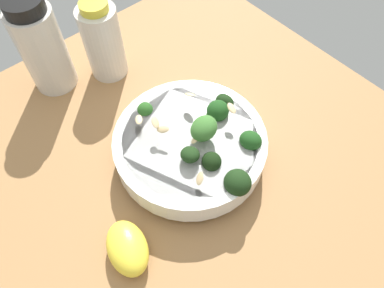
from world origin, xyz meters
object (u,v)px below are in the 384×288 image
object	(u,v)px
bottle_tall	(42,46)
bottle_short	(103,41)
bowl_of_broccoli	(194,146)
lemon_wedge	(127,248)

from	to	relation	value
bottle_tall	bottle_short	bearing A→B (deg)	-24.31
bottle_short	bottle_tall	bearing A→B (deg)	155.69
bottle_tall	bowl_of_broccoli	bearing A→B (deg)	-74.32
bowl_of_broccoli	lemon_wedge	size ratio (longest dim) A/B	2.97
bowl_of_broccoli	bottle_tall	xyz separation A→B (cm)	(-7.75, 27.60, 4.52)
lemon_wedge	bottle_tall	xyz separation A→B (cm)	(7.98, 32.86, 6.04)
bottle_short	lemon_wedge	bearing A→B (deg)	-119.68
bottle_short	bowl_of_broccoli	bearing A→B (deg)	-91.92
lemon_wedge	bottle_tall	bearing A→B (deg)	76.35
lemon_wedge	bottle_tall	size ratio (longest dim) A/B	0.46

